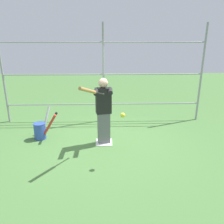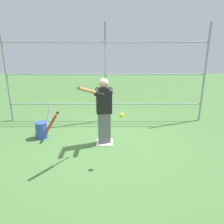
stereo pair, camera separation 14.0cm
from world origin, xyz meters
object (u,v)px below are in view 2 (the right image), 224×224
object	(u,v)px
baseball_bat_swinging	(89,91)
softball_in_flight	(122,115)
batter	(104,109)
bat_bucket	(43,129)

from	to	relation	value
baseball_bat_swinging	softball_in_flight	size ratio (longest dim) A/B	8.30
baseball_bat_swinging	softball_in_flight	distance (m)	0.77
batter	softball_in_flight	distance (m)	1.04
softball_in_flight	bat_bucket	bearing A→B (deg)	-32.93
batter	baseball_bat_swinging	distance (m)	1.11
batter	bat_bucket	distance (m)	1.75
batter	bat_bucket	bearing A→B (deg)	-11.31
softball_in_flight	batter	bearing A→B (deg)	-68.74
batter	softball_in_flight	bearing A→B (deg)	111.26
baseball_bat_swinging	bat_bucket	world-z (taller)	baseball_bat_swinging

